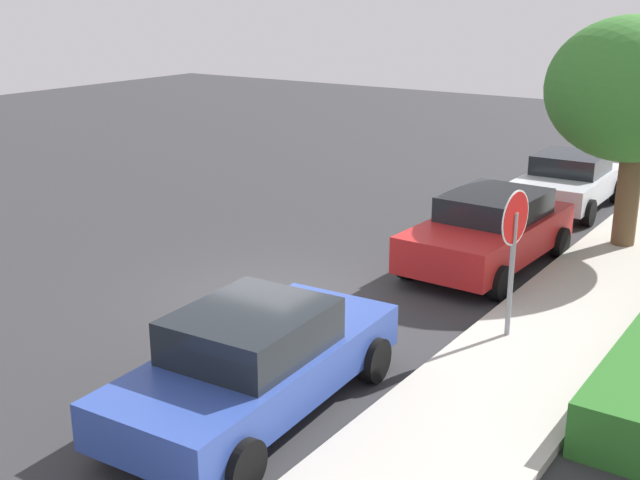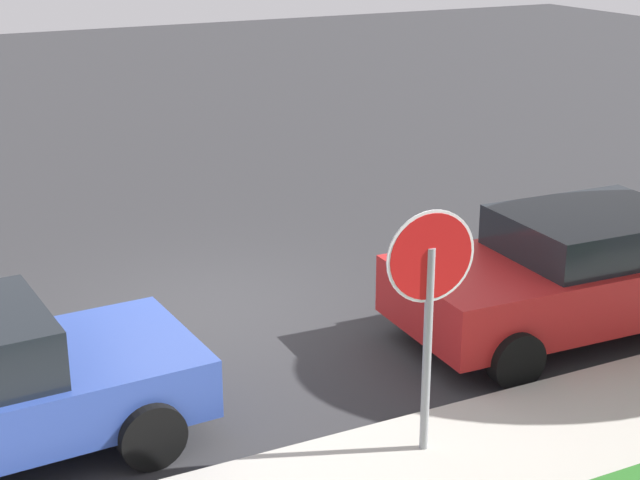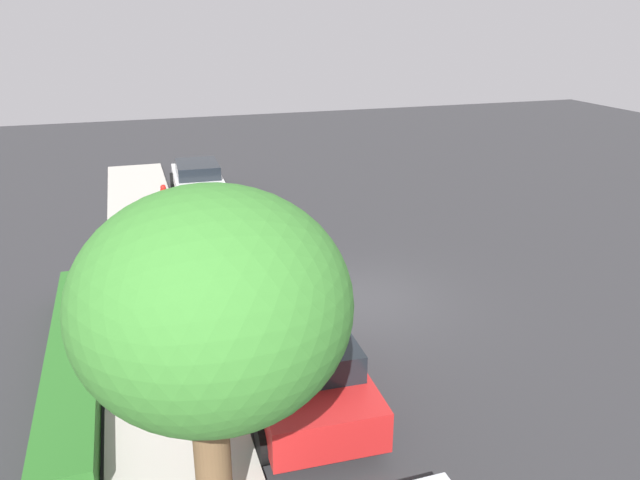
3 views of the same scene
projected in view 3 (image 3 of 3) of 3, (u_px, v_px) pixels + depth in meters
name	position (u px, v px, depth m)	size (l,w,h in m)	color
ground_plane	(359.00, 298.00, 15.50)	(60.00, 60.00, 0.00)	#2D2D30
sidewalk_curb	(160.00, 323.00, 14.10)	(32.00, 2.30, 0.14)	#B2ADA3
stop_sign	(182.00, 262.00, 13.25)	(0.84, 0.10, 2.45)	gray
parked_car_red	(300.00, 364.00, 11.16)	(4.42, 2.21, 1.48)	red
parked_car_blue	(238.00, 237.00, 17.59)	(4.62, 2.22, 1.45)	#2D479E
parked_car_white	(198.00, 178.00, 23.86)	(4.16, 2.08, 1.35)	white
street_tree_near_corner	(213.00, 308.00, 7.50)	(3.41, 3.41, 4.84)	brown
fire_hydrant	(164.00, 194.00, 23.09)	(0.30, 0.22, 0.72)	red
front_yard_hedge	(75.00, 360.00, 12.06)	(7.69, 0.93, 0.72)	#286623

